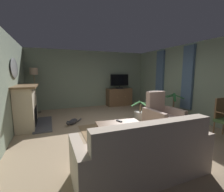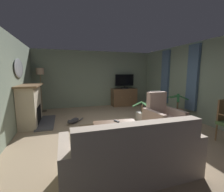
% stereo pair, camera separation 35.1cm
% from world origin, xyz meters
% --- Properties ---
extents(ground_plane, '(6.14, 7.13, 0.04)m').
position_xyz_m(ground_plane, '(0.00, 0.00, -0.02)').
color(ground_plane, tan).
extents(wall_back, '(6.14, 0.10, 2.64)m').
position_xyz_m(wall_back, '(0.00, 3.32, 1.32)').
color(wall_back, gray).
rests_on(wall_back, ground_plane).
extents(wall_left, '(0.10, 7.13, 2.64)m').
position_xyz_m(wall_left, '(-2.82, 0.00, 1.32)').
color(wall_left, gray).
rests_on(wall_left, ground_plane).
extents(wall_right_with_window, '(0.10, 7.13, 2.64)m').
position_xyz_m(wall_right_with_window, '(2.82, 0.00, 1.32)').
color(wall_right_with_window, gray).
rests_on(wall_right_with_window, ground_plane).
extents(curtain_panel_near, '(0.10, 0.44, 2.22)m').
position_xyz_m(curtain_panel_near, '(2.71, 0.09, 1.45)').
color(curtain_panel_near, slate).
extents(curtain_panel_far, '(0.10, 0.44, 2.22)m').
position_xyz_m(curtain_panel_far, '(2.71, 1.59, 1.45)').
color(curtain_panel_far, slate).
extents(rug_central, '(2.47, 1.83, 0.01)m').
position_xyz_m(rug_central, '(0.14, -0.31, 0.01)').
color(rug_central, '#8E704C').
rests_on(rug_central, ground_plane).
extents(fireplace, '(0.94, 1.58, 1.27)m').
position_xyz_m(fireplace, '(-2.49, 1.17, 0.61)').
color(fireplace, '#4C4C51').
rests_on(fireplace, ground_plane).
extents(wall_mirror_oval, '(0.06, 0.97, 0.58)m').
position_xyz_m(wall_mirror_oval, '(-2.74, 1.17, 1.76)').
color(wall_mirror_oval, '#B2B7BF').
extents(tv_cabinet, '(1.22, 0.56, 0.85)m').
position_xyz_m(tv_cabinet, '(1.36, 2.97, 0.40)').
color(tv_cabinet, '#4A3523').
rests_on(tv_cabinet, ground_plane).
extents(television, '(0.94, 0.20, 0.70)m').
position_xyz_m(television, '(1.36, 2.91, 1.22)').
color(television, black).
rests_on(television, tv_cabinet).
extents(coffee_table, '(1.08, 0.57, 0.45)m').
position_xyz_m(coffee_table, '(-0.35, -0.76, 0.39)').
color(coffee_table, brown).
rests_on(coffee_table, ground_plane).
extents(tv_remote, '(0.10, 0.18, 0.02)m').
position_xyz_m(tv_remote, '(-0.29, -0.69, 0.46)').
color(tv_remote, black).
rests_on(tv_remote, coffee_table).
extents(sofa_floral, '(2.14, 0.86, 0.97)m').
position_xyz_m(sofa_floral, '(-0.53, -2.12, 0.33)').
color(sofa_floral, '#C6B29E').
rests_on(sofa_floral, ground_plane).
extents(armchair_near_window, '(0.90, 0.96, 1.09)m').
position_xyz_m(armchair_near_window, '(1.14, -0.54, 0.33)').
color(armchair_near_window, '#BC9E8E').
rests_on(armchair_near_window, ground_plane).
extents(potted_plant_tall_palm_by_window, '(0.65, 0.78, 0.90)m').
position_xyz_m(potted_plant_tall_palm_by_window, '(2.32, 0.28, 0.22)').
color(potted_plant_tall_palm_by_window, '#99664C').
rests_on(potted_plant_tall_palm_by_window, ground_plane).
extents(potted_plant_leafy_by_curtain, '(0.70, 0.77, 0.68)m').
position_xyz_m(potted_plant_leafy_by_curtain, '(0.99, 0.39, 0.18)').
color(potted_plant_leafy_by_curtain, beige).
rests_on(potted_plant_leafy_by_curtain, ground_plane).
extents(cat, '(0.55, 0.54, 0.19)m').
position_xyz_m(cat, '(-1.22, 0.84, 0.09)').
color(cat, '#2D2D33').
rests_on(cat, ground_plane).
extents(floor_lamp, '(0.35, 0.35, 1.82)m').
position_xyz_m(floor_lamp, '(-2.39, 2.90, 1.39)').
color(floor_lamp, '#4C4233').
rests_on(floor_lamp, ground_plane).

